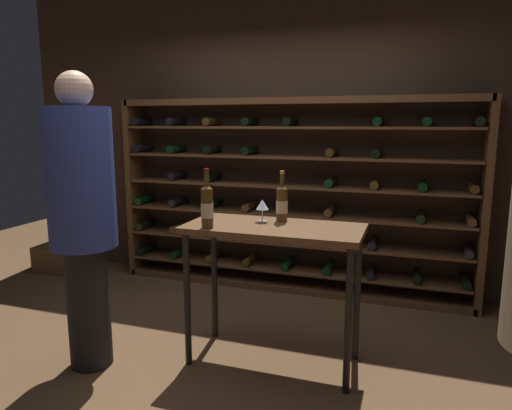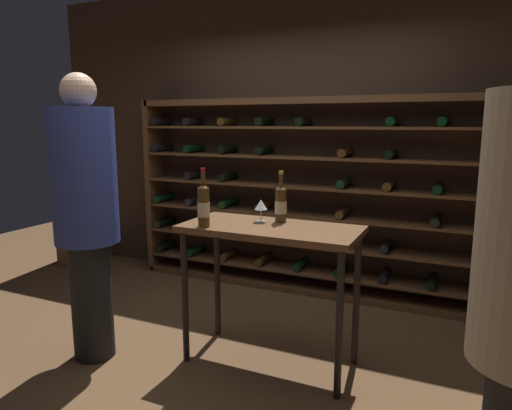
% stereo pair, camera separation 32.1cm
% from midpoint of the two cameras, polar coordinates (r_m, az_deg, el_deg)
% --- Properties ---
extents(ground_plane, '(9.37, 9.37, 0.00)m').
position_cam_midpoint_polar(ground_plane, '(3.43, -7.00, -18.06)').
color(ground_plane, brown).
extents(back_wall, '(5.82, 0.10, 2.97)m').
position_cam_midpoint_polar(back_wall, '(4.60, 1.87, 8.46)').
color(back_wall, '#3D2B1E').
rests_on(back_wall, ground).
extents(wine_rack, '(3.45, 0.32, 1.84)m').
position_cam_midpoint_polar(wine_rack, '(4.44, 1.90, 0.88)').
color(wine_rack, brown).
rests_on(wine_rack, ground).
extents(tasting_table, '(1.16, 0.54, 0.95)m').
position_cam_midpoint_polar(tasting_table, '(3.05, -0.83, -4.87)').
color(tasting_table, brown).
rests_on(tasting_table, ground).
extents(person_host_in_suit, '(0.43, 0.42, 1.93)m').
position_cam_midpoint_polar(person_host_in_suit, '(3.22, -23.29, -0.52)').
color(person_host_in_suit, black).
rests_on(person_host_in_suit, ground).
extents(wine_crate, '(0.50, 0.37, 0.28)m').
position_cam_midpoint_polar(wine_crate, '(5.63, -24.49, -6.00)').
color(wine_crate, brown).
rests_on(wine_crate, ground).
extents(wine_bottle_red_label, '(0.08, 0.08, 0.38)m').
position_cam_midpoint_polar(wine_bottle_red_label, '(2.96, -9.12, -0.17)').
color(wine_bottle_red_label, '#4C3314').
rests_on(wine_bottle_red_label, tasting_table).
extents(wine_bottle_black_capsule, '(0.08, 0.08, 0.35)m').
position_cam_midpoint_polar(wine_bottle_black_capsule, '(3.12, 0.28, 0.22)').
color(wine_bottle_black_capsule, '#4C3314').
rests_on(wine_bottle_black_capsule, tasting_table).
extents(wine_glass_stemmed_right, '(0.09, 0.09, 0.15)m').
position_cam_midpoint_polar(wine_glass_stemmed_right, '(3.11, -2.16, -0.09)').
color(wine_glass_stemmed_right, silver).
rests_on(wine_glass_stemmed_right, tasting_table).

